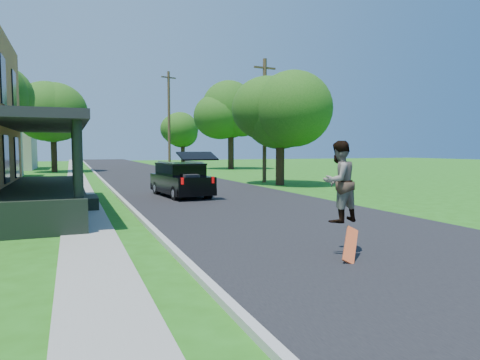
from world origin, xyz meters
name	(u,v)px	position (x,y,z in m)	size (l,w,h in m)	color
ground	(305,227)	(0.00, 0.00, 0.00)	(140.00, 140.00, 0.00)	#225C12
street	(162,179)	(0.00, 20.00, 0.00)	(8.00, 120.00, 0.02)	black
curb	(102,181)	(-4.05, 20.00, 0.00)	(0.15, 120.00, 0.12)	#A3A39E
sidewalk	(77,181)	(-5.60, 20.00, 0.00)	(1.30, 120.00, 0.03)	gray
black_suv	(181,179)	(-1.40, 8.49, 0.77)	(2.09, 4.49, 2.02)	black
skateboarder	(339,182)	(-1.00, -3.00, 1.49)	(0.92, 0.79, 1.63)	black
skateboard	(350,246)	(-1.01, -3.43, 0.28)	(0.68, 0.62, 0.64)	#AD380E
tree_left_far	(52,111)	(-7.42, 32.65, 5.55)	(7.03, 6.83, 8.49)	black
tree_right_near	(280,105)	(5.48, 12.39, 4.67)	(5.69, 5.91, 7.08)	black
tree_right_mid	(230,108)	(9.68, 32.05, 6.38)	(7.37, 7.02, 9.39)	black
tree_right_far	(182,130)	(7.97, 45.79, 4.68)	(5.50, 5.62, 7.20)	black
utility_pole_near	(265,119)	(5.52, 14.58, 4.03)	(1.53, 0.27, 7.79)	#43351F
utility_pole_far	(169,118)	(4.59, 38.40, 5.60)	(1.79, 0.67, 10.87)	#43351F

